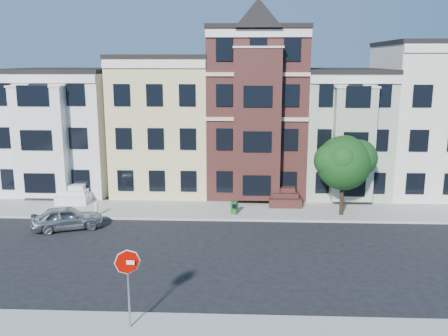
{
  "coord_description": "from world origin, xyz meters",
  "views": [
    {
      "loc": [
        -0.76,
        -23.93,
        9.93
      ],
      "look_at": [
        -1.93,
        2.46,
        4.2
      ],
      "focal_mm": 40.0,
      "sensor_mm": 36.0,
      "label": 1
    }
  ],
  "objects_px": {
    "fire_hydrant": "(96,210)",
    "stop_sign": "(128,284)",
    "street_tree": "(343,167)",
    "newspaper_box": "(234,207)",
    "parked_car": "(67,218)"
  },
  "relations": [
    {
      "from": "street_tree",
      "to": "fire_hydrant",
      "type": "relative_size",
      "value": 8.97
    },
    {
      "from": "newspaper_box",
      "to": "parked_car",
      "type": "bearing_deg",
      "value": -144.55
    },
    {
      "from": "street_tree",
      "to": "newspaper_box",
      "type": "distance_m",
      "value": 7.42
    },
    {
      "from": "newspaper_box",
      "to": "stop_sign",
      "type": "relative_size",
      "value": 0.25
    },
    {
      "from": "street_tree",
      "to": "fire_hydrant",
      "type": "bearing_deg",
      "value": -176.63
    },
    {
      "from": "fire_hydrant",
      "to": "street_tree",
      "type": "bearing_deg",
      "value": 3.37
    },
    {
      "from": "newspaper_box",
      "to": "fire_hydrant",
      "type": "distance_m",
      "value": 8.86
    },
    {
      "from": "street_tree",
      "to": "parked_car",
      "type": "xyz_separation_m",
      "value": [
        -16.82,
        -3.13,
        -2.63
      ]
    },
    {
      "from": "fire_hydrant",
      "to": "stop_sign",
      "type": "bearing_deg",
      "value": -68.59
    },
    {
      "from": "fire_hydrant",
      "to": "stop_sign",
      "type": "relative_size",
      "value": 0.2
    },
    {
      "from": "stop_sign",
      "to": "newspaper_box",
      "type": "bearing_deg",
      "value": 78.65
    },
    {
      "from": "street_tree",
      "to": "fire_hydrant",
      "type": "height_order",
      "value": "street_tree"
    },
    {
      "from": "street_tree",
      "to": "stop_sign",
      "type": "bearing_deg",
      "value": -126.07
    },
    {
      "from": "street_tree",
      "to": "fire_hydrant",
      "type": "distance_m",
      "value": 16.0
    },
    {
      "from": "newspaper_box",
      "to": "stop_sign",
      "type": "xyz_separation_m",
      "value": [
        -3.56,
        -14.21,
        1.3
      ]
    }
  ]
}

